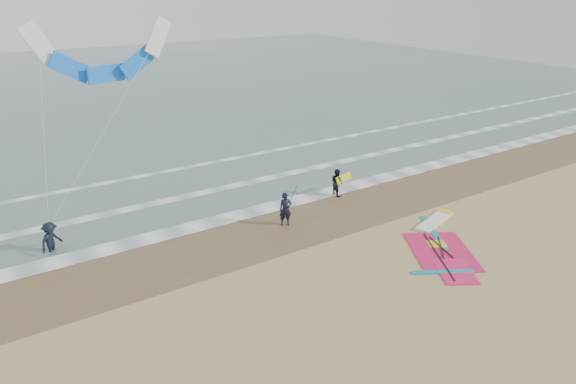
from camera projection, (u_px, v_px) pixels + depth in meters
ground at (374, 278)px, 20.51m from camera, size 120.00×120.00×0.00m
sea_water at (87, 88)px, 57.81m from camera, size 120.00×80.00×0.02m
wet_sand_band at (291, 223)px, 25.17m from camera, size 120.00×5.00×0.01m
foam_waterline at (248, 194)px, 28.61m from camera, size 120.00×9.15×0.02m
windsurf_rig at (441, 243)px, 23.24m from camera, size 6.10×5.77×0.15m
person_standing at (285, 209)px, 24.70m from camera, size 0.71×0.58×1.67m
person_walking at (337, 182)px, 28.24m from camera, size 0.58×0.75×1.54m
person_wading at (50, 234)px, 22.20m from camera, size 1.30×1.21×1.76m
held_pole at (291, 201)px, 24.70m from camera, size 0.17×0.86×1.82m
carried_kiteboard at (344, 178)px, 28.29m from camera, size 1.30×0.51×0.39m
surf_kite at (104, 57)px, 24.17m from camera, size 7.58×3.58×8.35m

